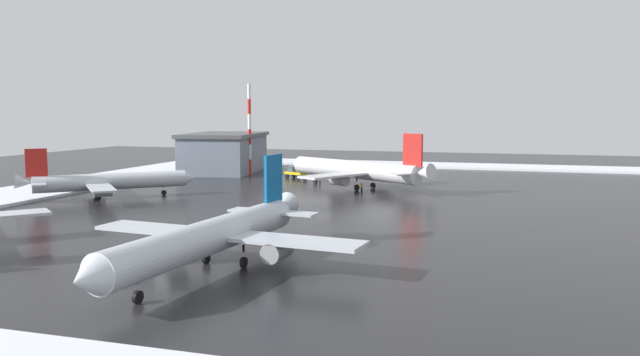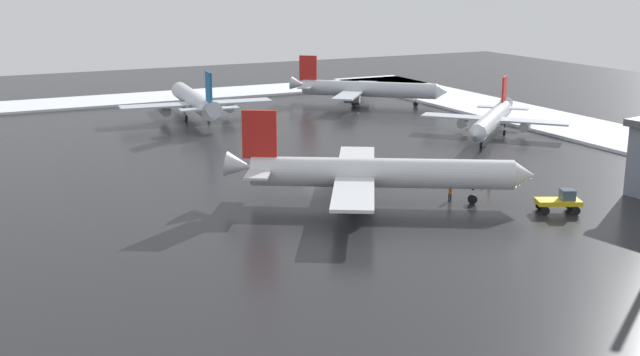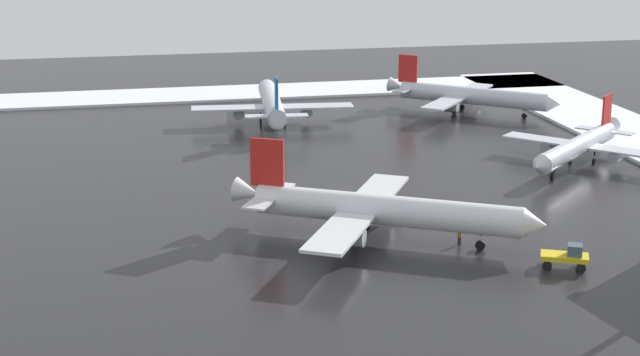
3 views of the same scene
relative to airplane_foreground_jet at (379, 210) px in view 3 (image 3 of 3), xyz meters
The scene contains 10 objects.
ground_plane 18.23m from the airplane_foreground_jet, ahead, with size 240.00×240.00×0.00m, color #232326.
snow_bank_right 84.95m from the airplane_foreground_jet, ahead, with size 14.00×116.00×0.48m, color white.
airplane_foreground_jet is the anchor object (origin of this frame).
airplane_far_rear 67.90m from the airplane_foreground_jet, 28.45° to the right, with size 23.33×25.33×9.14m.
airplane_parked_starboard 59.75m from the airplane_foreground_jet, ahead, with size 31.63×26.30×9.39m.
airplane_distant_tail 42.19m from the airplane_foreground_jet, 55.56° to the right, with size 21.05×22.21×8.18m.
pushback_tug 20.04m from the airplane_foreground_jet, 127.34° to the right, with size 3.95×5.10×2.50m.
ground_crew_beside_wing 5.54m from the airplane_foreground_jet, 23.58° to the left, with size 0.36×0.36×1.71m.
ground_crew_near_tug 8.89m from the airplane_foreground_jet, 113.02° to the right, with size 0.36×0.36×1.71m.
ground_crew_mid_apron 16.31m from the airplane_foreground_jet, 88.94° to the right, with size 0.36×0.36×1.71m.
Camera 3 is at (-113.10, 27.94, 34.65)m, focal length 55.00 mm.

